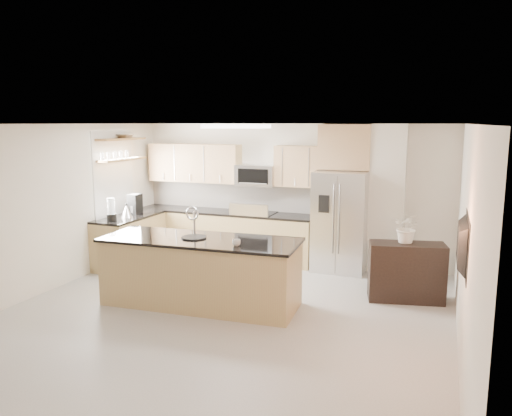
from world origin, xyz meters
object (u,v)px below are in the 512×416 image
at_px(platter, 194,237).
at_px(television, 458,244).
at_px(blender, 111,211).
at_px(flower_vase, 408,220).
at_px(kettle, 126,211).
at_px(credenza, 406,272).
at_px(cup, 236,243).
at_px(range, 254,236).
at_px(coffee_maker, 135,204).
at_px(refrigerator, 341,221).
at_px(island, 201,271).
at_px(microwave, 257,175).
at_px(bowl, 125,135).

relative_size(platter, television, 0.33).
bearing_deg(blender, flower_vase, 4.18).
xyz_separation_m(flower_vase, television, (0.63, -1.91, 0.13)).
height_order(kettle, flower_vase, flower_vase).
height_order(platter, flower_vase, flower_vase).
height_order(credenza, cup, cup).
bearing_deg(cup, blender, 158.60).
relative_size(platter, blender, 0.89).
distance_m(range, coffee_maker, 2.34).
distance_m(refrigerator, island, 2.90).
height_order(microwave, cup, microwave).
height_order(blender, bowl, bowl).
bearing_deg(television, blender, 74.47).
xyz_separation_m(microwave, kettle, (-2.02, -1.32, -0.59)).
bearing_deg(television, bowl, 68.35).
bearing_deg(bowl, television, -21.65).
xyz_separation_m(refrigerator, platter, (-1.63, -2.44, 0.10)).
bearing_deg(bowl, flower_vase, -4.15).
height_order(range, cup, range).
relative_size(refrigerator, flower_vase, 2.56).
xyz_separation_m(coffee_maker, television, (5.61, -2.29, 0.25)).
bearing_deg(television, kettle, 70.86).
height_order(refrigerator, island, refrigerator).
xyz_separation_m(cup, kettle, (-2.80, 1.49, 0.01)).
xyz_separation_m(kettle, bowl, (-0.23, 0.36, 1.35)).
bearing_deg(credenza, platter, -168.69).
bearing_deg(bowl, credenza, -4.48).
relative_size(microwave, kettle, 2.92).
xyz_separation_m(cup, television, (2.73, -0.43, 0.32)).
height_order(microwave, island, microwave).
height_order(credenza, bowl, bowl).
xyz_separation_m(range, refrigerator, (1.66, -0.05, 0.42)).
bearing_deg(coffee_maker, kettle, -79.15).
distance_m(platter, coffee_maker, 2.69).
xyz_separation_m(range, credenza, (2.89, -1.24, -0.04)).
bearing_deg(microwave, television, -42.75).
relative_size(microwave, platter, 2.11).
distance_m(island, kettle, 2.56).
xyz_separation_m(bowl, flower_vase, (5.13, -0.37, -1.17)).
height_order(refrigerator, bowl, bowl).
distance_m(island, blender, 2.45).
distance_m(cup, kettle, 3.17).
bearing_deg(microwave, bowl, -156.92).
xyz_separation_m(refrigerator, cup, (-0.88, -2.64, 0.14)).
xyz_separation_m(range, television, (3.51, -3.12, 0.88)).
distance_m(microwave, blender, 2.73).
height_order(platter, kettle, kettle).
bearing_deg(range, cup, -73.89).
bearing_deg(cup, kettle, 152.04).
bearing_deg(range, bowl, -159.64).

